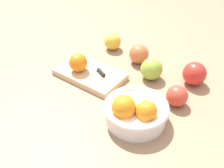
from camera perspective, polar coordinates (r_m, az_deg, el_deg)
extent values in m
plane|color=#997556|center=(0.95, 1.84, -0.33)|extent=(2.40, 2.40, 0.00)
cylinder|color=white|center=(0.80, 5.16, -6.40)|extent=(0.18, 0.18, 0.05)
torus|color=white|center=(0.78, 5.26, -4.98)|extent=(0.20, 0.20, 0.02)
sphere|color=orange|center=(0.76, 2.55, -5.02)|extent=(0.07, 0.07, 0.07)
sphere|color=orange|center=(0.75, 7.46, -5.82)|extent=(0.06, 0.06, 0.06)
cube|color=#DBB77F|center=(0.99, -4.85, 2.15)|extent=(0.27, 0.18, 0.02)
sphere|color=orange|center=(0.98, -7.32, 4.62)|extent=(0.07, 0.07, 0.07)
cube|color=silver|center=(1.03, -4.35, 4.44)|extent=(0.11, 0.05, 0.00)
cylinder|color=black|center=(0.96, -2.38, 2.55)|extent=(0.05, 0.03, 0.01)
sphere|color=#8EB738|center=(0.97, 8.55, 3.23)|extent=(0.08, 0.08, 0.08)
sphere|color=#D6422D|center=(0.87, 13.89, -2.50)|extent=(0.07, 0.07, 0.07)
sphere|color=red|center=(0.98, 17.42, 2.16)|extent=(0.08, 0.08, 0.08)
sphere|color=#CC6638|center=(1.06, 5.84, 6.47)|extent=(0.08, 0.08, 0.08)
sphere|color=gold|center=(1.15, 0.14, 9.15)|extent=(0.07, 0.07, 0.07)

